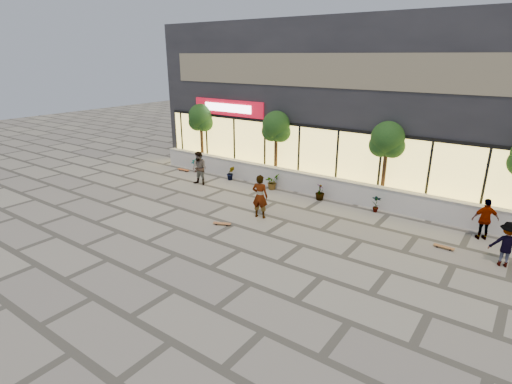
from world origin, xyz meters
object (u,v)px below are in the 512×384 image
Objects in this scene: skateboard_left at (183,170)px; skateboard_right_near at (444,247)px; tree_midwest at (276,128)px; skateboard_center at (222,223)px; skater_center at (260,196)px; skater_left at (200,168)px; tree_mideast at (387,142)px; skater_right_near at (485,219)px; tree_west at (201,119)px; skater_right_far at (507,244)px.

skateboard_right_near is at bearing -8.65° from skateboard_left.
tree_midwest reaches higher than skateboard_center.
skater_center is 1.05× the size of skater_left.
tree_mideast is 4.64× the size of skateboard_left.
skateboard_center is (-8.99, -4.82, -0.74)m from skater_right_near.
tree_midwest is 4.64× the size of skateboard_left.
tree_mideast is at bearing 0.00° from tree_west.
skater_center is (-3.70, -4.78, -2.02)m from tree_mideast.
tree_midwest is at bearing 162.93° from skateboard_right_near.
tree_midwest reaches higher than skater_center.
skater_right_near reaches higher than skateboard_center.
skater_right_near is at bearing 0.20° from skater_left.
tree_mideast reaches higher than skater_left.
skater_right_near reaches higher than skateboard_right_near.
tree_mideast is 6.37m from skater_center.
tree_west is 4.64× the size of skateboard_left.
tree_midwest and tree_mideast have the same top height.
skater_left is (-9.01, -2.89, -2.07)m from tree_mideast.
tree_mideast reaches higher than skater_right_far.
skateboard_right_near is (12.51, -0.41, -0.84)m from skater_left.
skateboard_right_near is at bearing -43.31° from tree_mideast.
skater_center reaches higher than skateboard_left.
skateboard_left is (-0.22, -1.50, -2.90)m from tree_west.
skater_left is at bearing -179.78° from skateboard_right_near.
tree_midwest is 5.67m from skater_center.
skateboard_center is at bearing -125.01° from tree_mideast.
skater_right_near is (10.50, -1.59, -2.17)m from tree_midwest.
tree_midwest is 10.84m from skater_right_near.
skater_left is 14.39m from skater_right_far.
skateboard_center is (-9.85, -2.93, -0.71)m from skater_right_far.
tree_mideast is 9.69m from skater_left.
skater_left reaches higher than skater_right_near.
skater_right_near is at bearing -8.59° from tree_midwest.
skater_right_near is at bearing 61.83° from skateboard_right_near.
tree_west is at bearing 79.91° from skateboard_left.
tree_west reaches higher than skater_left.
skater_center is 5.64m from skater_left.
skater_center is at bearing -24.85° from skater_left.
skateboard_center is 0.91× the size of skateboard_left.
tree_mideast is at bearing 138.78° from skateboard_right_near.
skateboard_left is 15.32m from skateboard_right_near.
tree_west reaches higher than skateboard_right_near.
skateboard_center is at bearing -0.58° from skater_right_near.
tree_mideast reaches higher than skateboard_center.
tree_mideast is 5.42× the size of skateboard_right_near.
tree_midwest is 2.49× the size of skater_right_far.
skateboard_right_near is (7.20, 1.48, -0.89)m from skater_center.
skateboard_right_near is at bearing -14.01° from skater_right_far.
skater_right_near is (13.51, 1.31, -0.10)m from skater_left.
skater_left is at bearing 119.78° from skateboard_center.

